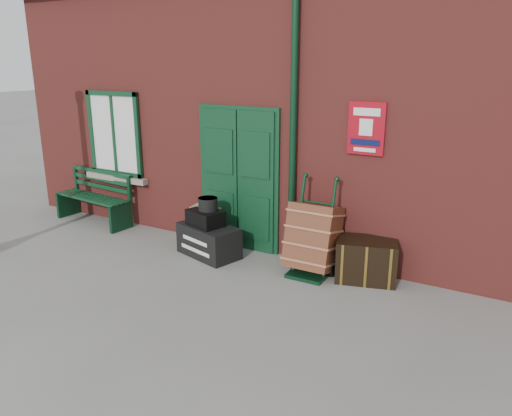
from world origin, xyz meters
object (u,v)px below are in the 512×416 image
Objects in this scene: porter_trolley at (313,238)px; houdini_trunk at (209,241)px; dark_trunk at (366,260)px; bench at (96,196)px.

houdini_trunk is at bearing -174.03° from porter_trolley.
porter_trolley is 1.69× the size of dark_trunk.
houdini_trunk is 0.71× the size of porter_trolley.
dark_trunk reaches higher than houdini_trunk.
porter_trolley is (4.45, -0.16, 0.03)m from bench.
dark_trunk is at bearing 24.26° from houdini_trunk.
houdini_trunk is (2.80, -0.35, -0.26)m from bench.
porter_trolley is at bearing 176.31° from dark_trunk.
porter_trolley is at bearing 3.32° from bench.
bench is 5.19m from dark_trunk.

